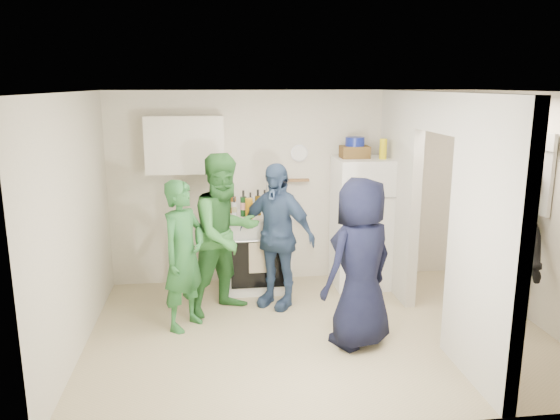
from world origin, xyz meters
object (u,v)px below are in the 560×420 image
object	(u,v)px
fridge	(361,223)
blue_bowl	(355,142)
person_green_center	(226,234)
wicker_basket	(355,152)
person_navy	(360,263)
stove	(258,251)
person_denim	(276,236)
yellow_cup_stack_top	(383,149)
person_green_left	(184,255)
person_nook	(503,235)

from	to	relation	value
fridge	blue_bowl	size ratio (longest dim) A/B	6.94
person_green_center	wicker_basket	bearing A→B (deg)	-11.20
person_navy	wicker_basket	bearing A→B (deg)	-132.24
stove	person_green_center	size ratio (longest dim) A/B	0.53
stove	person_green_center	bearing A→B (deg)	-121.91
person_green_center	person_denim	bearing A→B (deg)	-24.61
wicker_basket	person_denim	bearing A→B (deg)	-150.75
fridge	wicker_basket	size ratio (longest dim) A/B	4.76
stove	wicker_basket	distance (m)	1.76
yellow_cup_stack_top	person_green_center	world-z (taller)	yellow_cup_stack_top
person_green_left	person_denim	xyz separation A→B (m)	(1.04, 0.48, 0.05)
person_navy	person_green_center	bearing A→B (deg)	-68.06
fridge	person_nook	world-z (taller)	person_nook
fridge	person_nook	xyz separation A→B (m)	(1.29, -1.15, 0.10)
wicker_basket	stove	bearing A→B (deg)	-179.07
stove	person_green_center	xyz separation A→B (m)	(-0.42, -0.68, 0.43)
person_denim	stove	bearing A→B (deg)	143.72
blue_bowl	person_green_left	xyz separation A→B (m)	(-2.11, -1.08, -1.06)
person_green_left	person_nook	size ratio (longest dim) A/B	0.86
blue_bowl	person_denim	distance (m)	1.59
person_nook	person_green_left	bearing A→B (deg)	-103.84
stove	person_denim	world-z (taller)	person_denim
person_green_center	person_navy	bearing A→B (deg)	-71.86
stove	person_green_left	bearing A→B (deg)	-129.60
yellow_cup_stack_top	person_navy	size ratio (longest dim) A/B	0.15
stove	person_green_center	distance (m)	0.90
person_denim	person_navy	size ratio (longest dim) A/B	1.00
fridge	wicker_basket	bearing A→B (deg)	153.43
person_navy	yellow_cup_stack_top	bearing A→B (deg)	-143.97
wicker_basket	person_navy	bearing A→B (deg)	-102.02
person_denim	fridge	bearing A→B (deg)	62.99
person_green_center	stove	bearing A→B (deg)	24.09
person_green_left	person_navy	bearing A→B (deg)	-72.66
person_denim	person_nook	size ratio (longest dim) A/B	0.91
wicker_basket	person_denim	world-z (taller)	wicker_basket
stove	blue_bowl	xyz separation A→B (m)	(1.23, 0.02, 1.38)
fridge	person_green_center	bearing A→B (deg)	-159.80
person_green_center	person_nook	bearing A→B (deg)	-43.43
person_denim	person_nook	xyz separation A→B (m)	(2.46, -0.60, 0.08)
person_green_center	person_navy	world-z (taller)	person_green_center
yellow_cup_stack_top	stove	bearing A→B (deg)	175.21
yellow_cup_stack_top	person_navy	bearing A→B (deg)	-113.76
blue_bowl	person_green_left	size ratio (longest dim) A/B	0.15
wicker_basket	person_navy	world-z (taller)	wicker_basket
wicker_basket	person_navy	size ratio (longest dim) A/B	0.20
person_denim	person_nook	bearing A→B (deg)	24.09
person_navy	person_denim	bearing A→B (deg)	-87.51
person_denim	blue_bowl	bearing A→B (deg)	67.10
person_green_left	person_nook	world-z (taller)	person_nook
wicker_basket	person_green_left	world-z (taller)	wicker_basket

